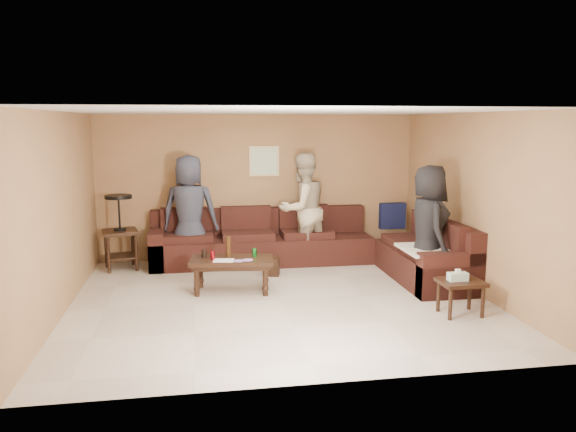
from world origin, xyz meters
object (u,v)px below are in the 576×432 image
at_px(end_table_left, 120,231).
at_px(person_left, 190,212).
at_px(person_middle, 302,209).
at_px(coffee_table, 232,264).
at_px(person_right, 428,227).
at_px(side_table_right, 460,285).
at_px(sectional_sofa, 315,249).
at_px(waste_bin, 272,266).

height_order(end_table_left, person_left, person_left).
bearing_deg(end_table_left, person_middle, -2.63).
relative_size(coffee_table, person_middle, 0.65).
relative_size(coffee_table, person_right, 0.68).
bearing_deg(person_middle, person_left, -28.78).
bearing_deg(person_middle, side_table_right, 90.99).
height_order(end_table_left, side_table_right, end_table_left).
bearing_deg(person_middle, sectional_sofa, 85.95).
relative_size(waste_bin, person_right, 0.16).
xyz_separation_m(end_table_left, person_left, (1.12, -0.05, 0.29)).
bearing_deg(person_right, sectional_sofa, 49.00).
distance_m(sectional_sofa, person_left, 2.14).
height_order(coffee_table, waste_bin, coffee_table).
bearing_deg(person_left, end_table_left, 7.88).
bearing_deg(person_right, coffee_table, 87.38).
height_order(end_table_left, waste_bin, end_table_left).
relative_size(end_table_left, side_table_right, 2.08).
bearing_deg(waste_bin, coffee_table, -131.05).
bearing_deg(sectional_sofa, person_right, -44.12).
xyz_separation_m(waste_bin, person_left, (-1.25, 0.72, 0.78)).
bearing_deg(end_table_left, person_right, -22.08).
xyz_separation_m(coffee_table, person_left, (-0.58, 1.49, 0.52)).
xyz_separation_m(sectional_sofa, coffee_table, (-1.43, -1.03, 0.08)).
distance_m(sectional_sofa, waste_bin, 0.82).
bearing_deg(person_right, waste_bin, 66.61).
xyz_separation_m(coffee_table, side_table_right, (2.72, -1.43, -0.02)).
bearing_deg(waste_bin, person_middle, 45.99).
xyz_separation_m(person_left, person_middle, (1.85, -0.09, 0.01)).
relative_size(coffee_table, side_table_right, 2.09).
height_order(coffee_table, person_left, person_left).
relative_size(sectional_sofa, person_right, 2.61).
height_order(side_table_right, waste_bin, side_table_right).
distance_m(end_table_left, person_middle, 2.99).
distance_m(waste_bin, person_left, 1.64).
xyz_separation_m(coffee_table, person_middle, (1.28, 1.40, 0.53)).
height_order(side_table_right, person_right, person_right).
distance_m(waste_bin, person_right, 2.47).
bearing_deg(waste_bin, person_left, 150.19).
relative_size(side_table_right, person_right, 0.33).
distance_m(coffee_table, end_table_left, 2.30).
bearing_deg(end_table_left, waste_bin, -17.89).
xyz_separation_m(end_table_left, person_middle, (2.97, -0.14, 0.30)).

